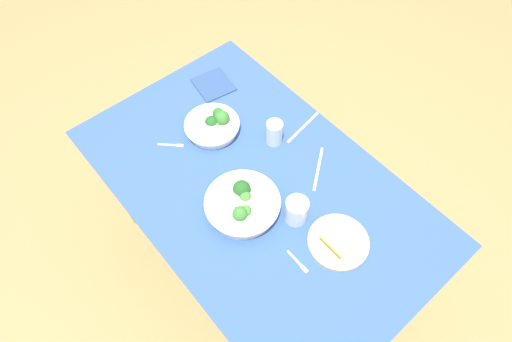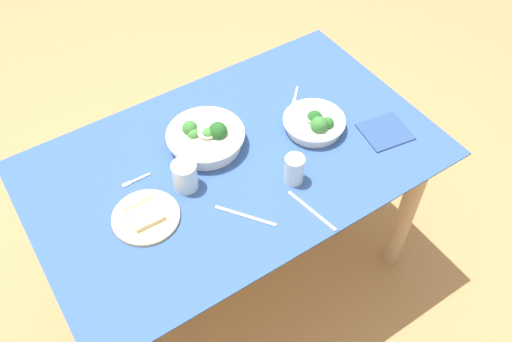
{
  "view_description": "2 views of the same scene",
  "coord_description": "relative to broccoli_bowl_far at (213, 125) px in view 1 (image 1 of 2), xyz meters",
  "views": [
    {
      "loc": [
        0.67,
        -0.57,
        2.15
      ],
      "look_at": [
        -0.04,
        0.03,
        0.76
      ],
      "focal_mm": 31.24,
      "sensor_mm": 36.0,
      "label": 1
    },
    {
      "loc": [
        0.61,
        1.06,
        2.12
      ],
      "look_at": [
        -0.02,
        0.1,
        0.76
      ],
      "focal_mm": 37.9,
      "sensor_mm": 36.0,
      "label": 2
    }
  ],
  "objects": [
    {
      "name": "water_glass_side",
      "position": [
        0.2,
        0.15,
        0.02
      ],
      "size": [
        0.07,
        0.07,
        0.1
      ],
      "primitive_type": "cylinder",
      "color": "silver",
      "rests_on": "dining_table"
    },
    {
      "name": "broccoli_bowl_near",
      "position": [
        0.36,
        -0.15,
        0.01
      ],
      "size": [
        0.27,
        0.27,
        0.1
      ],
      "color": "white",
      "rests_on": "dining_table"
    },
    {
      "name": "ground_plane",
      "position": [
        0.31,
        -0.04,
        -0.77
      ],
      "size": [
        6.0,
        6.0,
        0.0
      ],
      "primitive_type": "plane",
      "color": "#9E7547"
    },
    {
      "name": "fork_by_far_bowl",
      "position": [
        -0.04,
        -0.18,
        -0.03
      ],
      "size": [
        0.08,
        0.08,
        0.0
      ],
      "rotation": [
        0.0,
        0.0,
        0.8
      ],
      "color": "#B7B7BC",
      "rests_on": "dining_table"
    },
    {
      "name": "table_knife_left",
      "position": [
        0.41,
        0.19,
        -0.03
      ],
      "size": [
        0.13,
        0.17,
        0.0
      ],
      "primitive_type": "cube",
      "rotation": [
        0.0,
        0.0,
        2.2
      ],
      "color": "#B7B7BC",
      "rests_on": "dining_table"
    },
    {
      "name": "table_knife_right",
      "position": [
        0.23,
        0.28,
        -0.03
      ],
      "size": [
        0.04,
        0.2,
        0.0
      ],
      "primitive_type": "cube",
      "rotation": [
        0.0,
        0.0,
        4.88
      ],
      "color": "#B7B7BC",
      "rests_on": "dining_table"
    },
    {
      "name": "water_glass_center",
      "position": [
        0.51,
        -0.02,
        0.02
      ],
      "size": [
        0.08,
        0.08,
        0.1
      ],
      "primitive_type": "cylinder",
      "color": "silver",
      "rests_on": "dining_table"
    },
    {
      "name": "bread_side_plate",
      "position": [
        0.67,
        0.02,
        -0.02
      ],
      "size": [
        0.21,
        0.21,
        0.03
      ],
      "color": "#D6B27A",
      "rests_on": "dining_table"
    },
    {
      "name": "dining_table",
      "position": [
        0.31,
        -0.04,
        -0.15
      ],
      "size": [
        1.39,
        0.86,
        0.74
      ],
      "color": "#2D4C84",
      "rests_on": "ground_plane"
    },
    {
      "name": "fork_by_near_bowl",
      "position": [
        0.64,
        -0.13,
        -0.03
      ],
      "size": [
        0.1,
        0.01,
        0.0
      ],
      "rotation": [
        0.0,
        0.0,
        6.27
      ],
      "color": "#B7B7BC",
      "rests_on": "dining_table"
    },
    {
      "name": "broccoli_bowl_far",
      "position": [
        0.0,
        0.0,
        0.0
      ],
      "size": [
        0.22,
        0.22,
        0.09
      ],
      "color": "white",
      "rests_on": "dining_table"
    },
    {
      "name": "napkin_folded_upper",
      "position": [
        -0.2,
        0.15,
        -0.03
      ],
      "size": [
        0.18,
        0.17,
        0.01
      ],
      "primitive_type": "cube",
      "rotation": [
        0.0,
        0.0,
        -0.16
      ],
      "color": "navy",
      "rests_on": "dining_table"
    }
  ]
}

